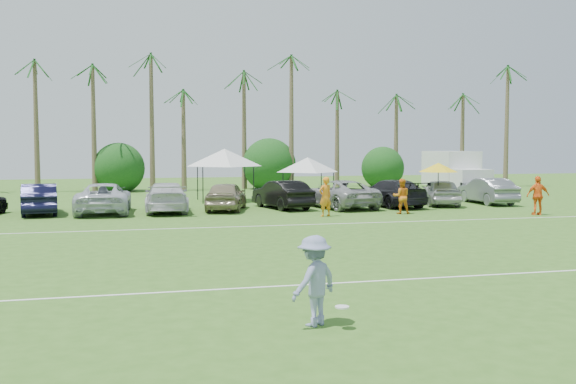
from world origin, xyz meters
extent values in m
plane|color=#35621D|center=(0.00, 0.00, 0.00)|extent=(120.00, 120.00, 0.00)
cube|color=white|center=(0.00, 2.00, 0.01)|extent=(80.00, 0.10, 0.01)
cube|color=white|center=(0.00, 14.00, 0.01)|extent=(80.00, 0.10, 0.01)
cone|color=brown|center=(-12.00, 38.00, 5.00)|extent=(0.44, 0.44, 10.00)
cone|color=brown|center=(-8.00, 38.00, 5.50)|extent=(0.44, 0.44, 11.00)
cone|color=brown|center=(-4.00, 38.00, 4.00)|extent=(0.44, 0.44, 8.00)
cone|color=brown|center=(0.00, 38.00, 4.50)|extent=(0.44, 0.44, 9.00)
cone|color=brown|center=(4.00, 38.00, 5.00)|extent=(0.44, 0.44, 10.00)
cone|color=brown|center=(8.00, 38.00, 5.50)|extent=(0.44, 0.44, 11.00)
cone|color=brown|center=(13.00, 38.00, 4.00)|extent=(0.44, 0.44, 8.00)
cone|color=brown|center=(18.00, 38.00, 4.50)|extent=(0.44, 0.44, 9.00)
cone|color=brown|center=(23.00, 38.00, 5.00)|extent=(0.44, 0.44, 10.00)
cone|color=brown|center=(27.00, 38.00, 5.50)|extent=(0.44, 0.44, 11.00)
cylinder|color=brown|center=(-6.00, 39.00, 0.70)|extent=(0.30, 0.30, 1.40)
sphere|color=#113F14|center=(-6.00, 39.00, 1.80)|extent=(4.00, 4.00, 4.00)
cylinder|color=brown|center=(6.00, 39.00, 0.70)|extent=(0.30, 0.30, 1.40)
sphere|color=#113F14|center=(6.00, 39.00, 1.80)|extent=(4.00, 4.00, 4.00)
cylinder|color=brown|center=(16.00, 39.00, 0.70)|extent=(0.30, 0.30, 1.40)
sphere|color=#113F14|center=(16.00, 39.00, 1.80)|extent=(4.00, 4.00, 4.00)
imported|color=orange|center=(4.23, 17.11, 0.99)|extent=(0.83, 0.68, 1.97)
imported|color=orange|center=(8.42, 17.37, 0.90)|extent=(1.02, 0.88, 1.81)
imported|color=orange|center=(14.88, 15.13, 0.99)|extent=(1.23, 0.68, 1.98)
cube|color=white|center=(16.48, 27.27, 1.97)|extent=(2.56, 4.50, 2.40)
cube|color=white|center=(16.37, 24.20, 1.01)|extent=(2.27, 1.81, 2.01)
cube|color=black|center=(16.34, 23.48, 0.72)|extent=(2.21, 0.37, 0.96)
cube|color=#E5590C|center=(17.69, 27.22, 1.53)|extent=(0.08, 1.53, 0.86)
cylinder|color=black|center=(15.42, 24.43, 0.43)|extent=(0.32, 0.87, 0.86)
cylinder|color=black|center=(17.33, 24.36, 0.43)|extent=(0.32, 0.87, 0.86)
cylinder|color=black|center=(15.57, 28.45, 0.43)|extent=(0.32, 0.87, 0.86)
cylinder|color=black|center=(17.48, 28.38, 0.43)|extent=(0.32, 0.87, 0.86)
cylinder|color=black|center=(-0.87, 25.75, 1.11)|extent=(0.06, 0.06, 2.23)
cylinder|color=black|center=(2.27, 25.75, 1.11)|extent=(0.06, 0.06, 2.23)
cylinder|color=black|center=(-0.87, 28.89, 1.11)|extent=(0.06, 0.06, 2.23)
cylinder|color=black|center=(2.27, 28.89, 1.11)|extent=(0.06, 0.06, 2.23)
pyramid|color=silver|center=(0.70, 27.32, 3.34)|extent=(4.81, 4.81, 1.11)
cylinder|color=black|center=(4.47, 24.54, 0.93)|extent=(0.06, 0.06, 1.86)
cylinder|color=black|center=(7.06, 24.54, 0.93)|extent=(0.06, 0.06, 1.86)
cylinder|color=black|center=(4.47, 27.13, 0.93)|extent=(0.06, 0.06, 1.86)
cylinder|color=black|center=(7.06, 27.13, 0.93)|extent=(0.06, 0.06, 1.86)
pyramid|color=silver|center=(5.76, 25.84, 2.80)|extent=(4.03, 4.03, 0.93)
cylinder|color=black|center=(11.93, 20.20, 1.14)|extent=(0.05, 0.05, 2.29)
cone|color=yellow|center=(11.93, 20.20, 2.29)|extent=(2.29, 2.29, 0.52)
imported|color=#7E88B3|center=(-1.79, -1.54, 0.87)|extent=(1.30, 1.16, 1.75)
cylinder|color=white|center=(-1.35, -1.92, 0.43)|extent=(0.27, 0.27, 0.03)
imported|color=black|center=(-9.72, 21.65, 0.79)|extent=(2.27, 4.96, 1.58)
imported|color=silver|center=(-6.52, 21.32, 0.79)|extent=(2.82, 5.77, 1.58)
imported|color=silver|center=(-3.32, 21.15, 0.79)|extent=(2.45, 5.53, 1.58)
imported|color=gray|center=(-0.11, 21.31, 0.79)|extent=(3.10, 4.97, 1.58)
imported|color=black|center=(3.09, 21.59, 0.79)|extent=(2.71, 5.04, 1.58)
imported|color=#97989A|center=(6.29, 21.22, 0.79)|extent=(3.69, 6.08, 1.58)
imported|color=black|center=(9.49, 21.25, 0.79)|extent=(2.81, 5.65, 1.58)
imported|color=#B8B8B8|center=(12.70, 21.41, 0.79)|extent=(3.08, 4.97, 1.58)
imported|color=slate|center=(15.90, 21.57, 0.79)|extent=(1.82, 4.84, 1.58)
camera|label=1|loc=(-5.21, -13.22, 3.43)|focal=40.00mm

